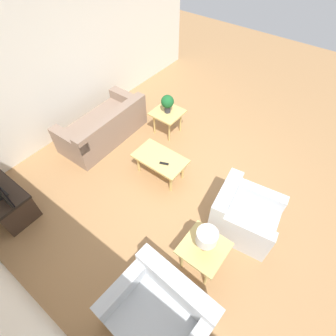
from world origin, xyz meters
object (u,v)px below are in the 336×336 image
object	(u,v)px
armchair	(242,215)
side_table_lamp	(204,250)
sofa	(104,127)
side_table_plant	(167,115)
coffee_table	(160,160)
potted_plant	(167,102)
loveseat	(160,314)
table_lamp	(207,238)
tv_stand_chest	(6,202)

from	to	relation	value
armchair	side_table_lamp	distance (m)	0.91
sofa	side_table_plant	distance (m)	1.34
armchair	coffee_table	size ratio (longest dim) A/B	1.09
sofa	potted_plant	size ratio (longest dim) A/B	4.86
sofa	side_table_plant	size ratio (longest dim) A/B	3.16
loveseat	side_table_lamp	size ratio (longest dim) A/B	2.04
side_table_lamp	table_lamp	size ratio (longest dim) A/B	1.45
side_table_lamp	table_lamp	xyz separation A→B (m)	(0.00, -0.00, 0.35)
sofa	side_table_lamp	bearing A→B (deg)	69.31
loveseat	table_lamp	xyz separation A→B (m)	(-0.01, -0.93, 0.51)
coffee_table	armchair	bearing A→B (deg)	176.99
armchair	table_lamp	distance (m)	1.03
sofa	potted_plant	xyz separation A→B (m)	(-0.94, -0.94, 0.48)
table_lamp	tv_stand_chest	bearing A→B (deg)	21.56
sofa	loveseat	distance (m)	3.67
side_table_lamp	potted_plant	world-z (taller)	potted_plant
armchair	side_table_plant	world-z (taller)	armchair
armchair	potted_plant	bearing A→B (deg)	55.82
potted_plant	sofa	bearing A→B (deg)	45.07
coffee_table	tv_stand_chest	xyz separation A→B (m)	(1.45, 2.15, -0.10)
side_table_plant	side_table_lamp	world-z (taller)	same
table_lamp	coffee_table	bearing A→B (deg)	-32.63
side_table_lamp	tv_stand_chest	distance (m)	3.21
sofa	tv_stand_chest	xyz separation A→B (m)	(-0.11, 2.24, 0.00)
armchair	potted_plant	distance (m)	2.60
loveseat	tv_stand_chest	xyz separation A→B (m)	(2.97, 0.25, -0.02)
armchair	side_table_plant	distance (m)	2.57
side_table_plant	table_lamp	xyz separation A→B (m)	(-2.15, 2.01, 0.35)
tv_stand_chest	armchair	bearing A→B (deg)	-146.58
potted_plant	coffee_table	bearing A→B (deg)	121.28
armchair	tv_stand_chest	world-z (taller)	armchair
potted_plant	table_lamp	world-z (taller)	table_lamp
coffee_table	side_table_plant	distance (m)	1.21
armchair	loveseat	distance (m)	1.82
sofa	table_lamp	world-z (taller)	table_lamp
armchair	loveseat	size ratio (longest dim) A/B	0.86
sofa	side_table_plant	bearing A→B (deg)	133.46
loveseat	coffee_table	bearing A→B (deg)	131.74
tv_stand_chest	table_lamp	bearing A→B (deg)	-158.44
side_table_plant	potted_plant	distance (m)	0.30
loveseat	potted_plant	distance (m)	3.66
loveseat	armchair	bearing A→B (deg)	88.15
sofa	coffee_table	size ratio (longest dim) A/B	1.96
side_table_lamp	potted_plant	size ratio (longest dim) A/B	1.54
coffee_table	side_table_plant	bearing A→B (deg)	-58.72
sofa	tv_stand_chest	world-z (taller)	sofa
tv_stand_chest	sofa	bearing A→B (deg)	-87.17
sofa	table_lamp	bearing A→B (deg)	69.31
side_table_plant	potted_plant	xyz separation A→B (m)	(-0.00, 0.00, 0.30)
loveseat	side_table_plant	bearing A→B (deg)	129.34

